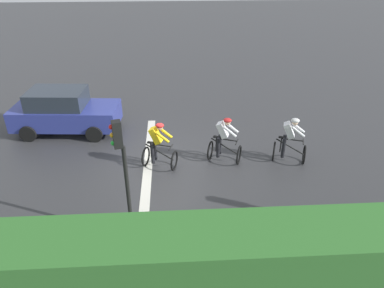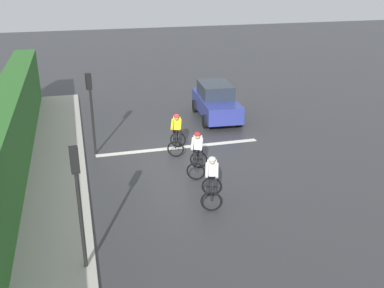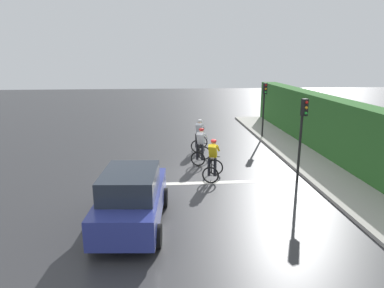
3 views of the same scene
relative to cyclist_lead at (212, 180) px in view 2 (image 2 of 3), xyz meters
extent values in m
plane|color=#333335|center=(-0.08, -4.36, -0.80)|extent=(80.00, 80.00, 0.00)
cube|color=#ADA89E|center=(5.26, -2.36, -0.74)|extent=(2.80, 23.67, 0.12)
cube|color=tan|center=(6.16, -2.36, -0.51)|extent=(0.44, 23.67, 0.58)
cube|color=#2D6628|center=(6.46, -2.36, 0.64)|extent=(1.10, 23.67, 2.88)
cube|color=silver|center=(-0.08, -4.85, -0.79)|extent=(7.00, 0.30, 0.01)
torus|color=black|center=(0.17, 0.52, -0.46)|extent=(0.66, 0.27, 0.68)
torus|color=black|center=(-0.15, -0.45, -0.46)|extent=(0.66, 0.27, 0.68)
cylinder|color=black|center=(0.01, 0.04, -0.21)|extent=(0.35, 0.95, 0.51)
cylinder|color=black|center=(-0.08, -0.25, -0.18)|extent=(0.04, 0.04, 0.55)
cylinder|color=black|center=(0.03, 0.09, 0.07)|extent=(0.27, 0.69, 0.04)
cube|color=black|center=(-0.08, -0.25, 0.11)|extent=(0.16, 0.24, 0.04)
cylinder|color=black|center=(0.14, 0.42, 0.04)|extent=(0.41, 0.16, 0.03)
cube|color=white|center=(-0.02, -0.06, 0.41)|extent=(0.41, 0.48, 0.57)
sphere|color=beige|center=(0.03, 0.09, 0.72)|extent=(0.20, 0.20, 0.20)
ellipsoid|color=silver|center=(0.03, 0.09, 0.79)|extent=(0.32, 0.34, 0.14)
cylinder|color=black|center=(-0.17, -0.12, -0.23)|extent=(0.12, 0.12, 0.74)
cylinder|color=black|center=(0.06, -0.19, -0.23)|extent=(0.12, 0.12, 0.74)
cylinder|color=white|center=(-0.08, 0.26, 0.47)|extent=(0.23, 0.48, 0.37)
cylinder|color=white|center=(0.22, 0.16, 0.47)|extent=(0.23, 0.48, 0.37)
torus|color=black|center=(0.05, -1.72, -0.46)|extent=(0.65, 0.31, 0.68)
torus|color=black|center=(-0.33, -2.67, -0.46)|extent=(0.65, 0.31, 0.68)
cylinder|color=black|center=(-0.14, -2.19, -0.21)|extent=(0.41, 0.93, 0.51)
cylinder|color=black|center=(-0.25, -2.48, -0.18)|extent=(0.04, 0.04, 0.55)
cylinder|color=black|center=(-0.12, -2.14, 0.07)|extent=(0.30, 0.68, 0.04)
cube|color=black|center=(-0.25, -2.48, 0.11)|extent=(0.17, 0.24, 0.04)
cylinder|color=black|center=(0.01, -1.81, 0.04)|extent=(0.40, 0.18, 0.03)
cube|color=white|center=(-0.18, -2.29, 0.41)|extent=(0.43, 0.49, 0.57)
sphere|color=beige|center=(-0.12, -2.14, 0.72)|extent=(0.20, 0.20, 0.20)
ellipsoid|color=red|center=(-0.12, -2.14, 0.79)|extent=(0.33, 0.35, 0.14)
cylinder|color=black|center=(-0.32, -2.34, -0.23)|extent=(0.12, 0.12, 0.74)
cylinder|color=black|center=(-0.10, -2.43, -0.23)|extent=(0.12, 0.12, 0.74)
cylinder|color=white|center=(-0.22, -1.96, 0.47)|extent=(0.26, 0.48, 0.37)
cylinder|color=white|center=(0.08, -2.08, 0.47)|extent=(0.26, 0.48, 0.37)
torus|color=black|center=(0.28, -3.94, -0.46)|extent=(0.66, 0.28, 0.68)
torus|color=black|center=(-0.05, -4.91, -0.46)|extent=(0.66, 0.28, 0.68)
cylinder|color=black|center=(0.11, -4.42, -0.21)|extent=(0.36, 0.95, 0.51)
cylinder|color=black|center=(0.02, -4.71, -0.18)|extent=(0.04, 0.04, 0.55)
cylinder|color=black|center=(0.13, -4.37, 0.07)|extent=(0.27, 0.69, 0.04)
cube|color=black|center=(0.02, -4.71, 0.11)|extent=(0.17, 0.24, 0.04)
cylinder|color=black|center=(0.25, -4.04, 0.04)|extent=(0.41, 0.17, 0.03)
cube|color=yellow|center=(0.08, -4.52, 0.41)|extent=(0.42, 0.48, 0.57)
sphere|color=tan|center=(0.13, -4.37, 0.72)|extent=(0.20, 0.20, 0.20)
ellipsoid|color=red|center=(0.13, -4.37, 0.79)|extent=(0.32, 0.34, 0.14)
cylinder|color=black|center=(-0.06, -4.58, -0.23)|extent=(0.12, 0.12, 0.74)
cylinder|color=black|center=(0.16, -4.65, -0.23)|extent=(0.12, 0.12, 0.74)
cylinder|color=yellow|center=(0.02, -4.20, 0.47)|extent=(0.24, 0.48, 0.37)
cylinder|color=yellow|center=(0.33, -4.30, 0.47)|extent=(0.24, 0.48, 0.37)
cube|color=navy|center=(-2.80, -8.16, -0.10)|extent=(2.00, 4.22, 0.80)
cube|color=#262D38|center=(-2.82, -8.41, 0.63)|extent=(1.65, 2.24, 0.66)
cylinder|color=black|center=(-3.54, -6.83, -0.48)|extent=(0.27, 0.65, 0.64)
cylinder|color=black|center=(-1.88, -6.95, -0.48)|extent=(0.27, 0.65, 0.64)
cylinder|color=black|center=(-3.73, -9.36, -0.48)|extent=(0.27, 0.65, 0.64)
cylinder|color=black|center=(-2.07, -9.49, -0.48)|extent=(0.27, 0.65, 0.64)
cube|color=#EAEACC|center=(-3.16, -6.12, 0.00)|extent=(0.29, 0.10, 0.16)
cube|color=#EAEACC|center=(-2.14, -6.19, 0.00)|extent=(0.29, 0.10, 0.16)
cylinder|color=black|center=(3.40, -5.09, 0.55)|extent=(0.10, 0.10, 2.70)
cube|color=black|center=(3.43, -5.19, 2.22)|extent=(0.24, 0.24, 0.64)
sphere|color=red|center=(3.45, -5.29, 2.42)|extent=(0.11, 0.11, 0.11)
sphere|color=orange|center=(3.45, -5.29, 2.22)|extent=(0.11, 0.11, 0.11)
sphere|color=green|center=(3.45, -5.29, 2.02)|extent=(0.11, 0.11, 0.11)
cylinder|color=black|center=(4.10, 2.48, 0.55)|extent=(0.10, 0.10, 2.70)
cube|color=black|center=(4.11, 2.38, 2.22)|extent=(0.22, 0.22, 0.64)
sphere|color=red|center=(4.12, 2.27, 2.42)|extent=(0.11, 0.11, 0.11)
sphere|color=orange|center=(4.12, 2.27, 2.22)|extent=(0.11, 0.11, 0.11)
sphere|color=green|center=(4.12, 2.27, 2.02)|extent=(0.11, 0.11, 0.11)
camera|label=1|loc=(10.52, -3.97, 5.91)|focal=33.70mm
camera|label=2|loc=(3.91, 12.08, 6.37)|focal=41.30mm
camera|label=3|loc=(-1.82, -17.75, 4.11)|focal=32.54mm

